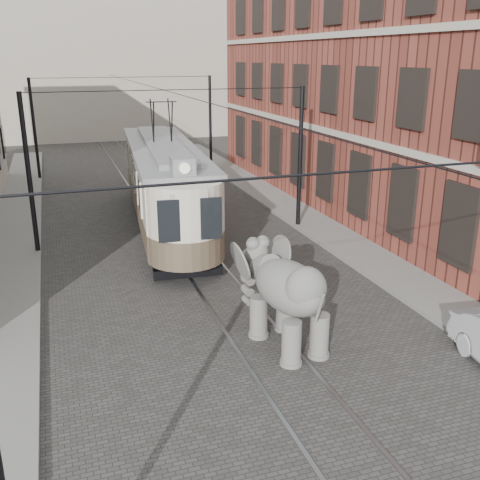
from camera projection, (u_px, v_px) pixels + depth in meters
name	position (u px, v px, depth m)	size (l,w,h in m)	color
ground	(225.00, 296.00, 17.47)	(120.00, 120.00, 0.00)	#3D3A38
tram_rails	(225.00, 295.00, 17.47)	(1.54, 80.00, 0.02)	slate
sidewalk_right	(390.00, 271.00, 19.27)	(2.00, 60.00, 0.15)	slate
sidewalk_left	(2.00, 324.00, 15.48)	(2.00, 60.00, 0.15)	slate
brick_building	(385.00, 81.00, 27.02)	(8.00, 26.00, 12.00)	maroon
distant_block	(97.00, 58.00, 51.25)	(28.00, 10.00, 14.00)	#A29A86
catenary	(180.00, 172.00, 20.97)	(11.00, 30.20, 6.00)	black
tram	(164.00, 165.00, 24.01)	(2.81, 13.61, 5.40)	beige
elephant	(289.00, 301.00, 14.05)	(2.30, 4.17, 2.55)	slate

